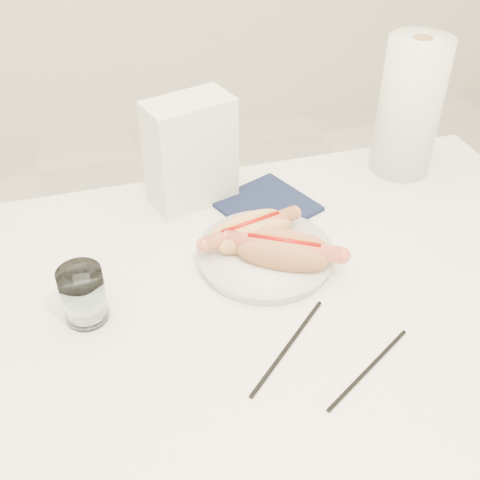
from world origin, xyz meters
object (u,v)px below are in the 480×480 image
object	(u,v)px
plate	(265,256)
hotdog_right	(284,250)
water_glass	(83,295)
napkin_box	(191,153)
table	(255,332)
hotdog_left	(250,232)
paper_towel_roll	(410,108)

from	to	relation	value
plate	hotdog_right	xyz separation A→B (m)	(0.02, -0.03, 0.03)
plate	hotdog_right	distance (m)	0.05
water_glass	napkin_box	world-z (taller)	napkin_box
table	hotdog_left	distance (m)	0.17
hotdog_right	paper_towel_roll	bearing A→B (deg)	64.97
hotdog_left	water_glass	world-z (taller)	water_glass
table	hotdog_right	world-z (taller)	hotdog_right
hotdog_left	plate	bearing A→B (deg)	-76.54
paper_towel_roll	water_glass	bearing A→B (deg)	-158.58
napkin_box	paper_towel_roll	world-z (taller)	paper_towel_roll
water_glass	paper_towel_roll	xyz separation A→B (m)	(0.66, 0.26, 0.09)
table	napkin_box	distance (m)	0.35
table	hotdog_right	size ratio (longest dim) A/B	6.80
napkin_box	paper_towel_roll	distance (m)	0.44
table	water_glass	world-z (taller)	water_glass
hotdog_left	water_glass	distance (m)	0.30
hotdog_right	napkin_box	xyz separation A→B (m)	(-0.10, 0.24, 0.06)
water_glass	napkin_box	xyz separation A→B (m)	(0.22, 0.26, 0.06)
table	paper_towel_roll	world-z (taller)	paper_towel_roll
table	water_glass	size ratio (longest dim) A/B	13.13
water_glass	napkin_box	size ratio (longest dim) A/B	0.44
hotdog_left	paper_towel_roll	world-z (taller)	paper_towel_roll
napkin_box	hotdog_right	bearing A→B (deg)	-84.78
plate	hotdog_left	xyz separation A→B (m)	(-0.02, 0.03, 0.03)
table	water_glass	distance (m)	0.28
plate	napkin_box	distance (m)	0.24
napkin_box	paper_towel_roll	xyz separation A→B (m)	(0.44, -0.01, 0.03)
table	hotdog_left	bearing A→B (deg)	76.99
napkin_box	water_glass	bearing A→B (deg)	-146.45
hotdog_left	water_glass	bearing A→B (deg)	-177.41
paper_towel_roll	hotdog_right	bearing A→B (deg)	-144.83
hotdog_left	hotdog_right	world-z (taller)	hotdog_right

